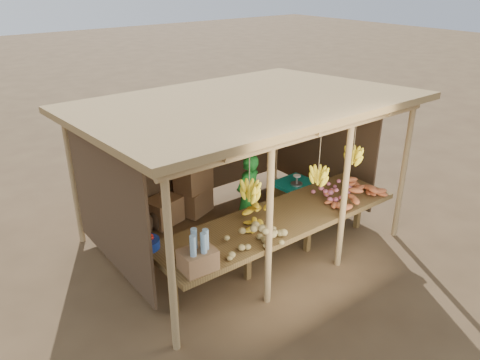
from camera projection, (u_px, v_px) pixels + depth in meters
ground at (240, 238)px, 7.75m from camera, size 60.00×60.00×0.00m
stall_structure at (240, 128)px, 6.93m from camera, size 4.70×3.50×2.43m
counter at (280, 221)px, 6.76m from camera, size 3.90×1.05×0.80m
potato_heap at (252, 231)px, 6.02m from camera, size 1.05×0.76×0.36m
sweet_potato_heap at (352, 187)px, 7.25m from camera, size 1.08×0.80×0.36m
onion_heap at (334, 187)px, 7.25m from camera, size 0.86×0.57×0.36m
banana_pile at (260, 211)px, 6.55m from camera, size 0.66×0.52×0.35m
tomato_basin at (146, 243)px, 5.97m from camera, size 0.34×0.34×0.18m
bottle_box at (198, 255)px, 5.50m from camera, size 0.43×0.35×0.52m
vendor at (248, 196)px, 7.54m from camera, size 0.59×0.46×1.43m
tarp_crate at (294, 197)px, 8.38m from camera, size 0.71×0.62×0.81m
carton_stack at (184, 196)px, 8.26m from camera, size 1.30×0.60×0.91m
burlap_sacks at (151, 219)px, 7.87m from camera, size 0.72×0.38×0.51m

